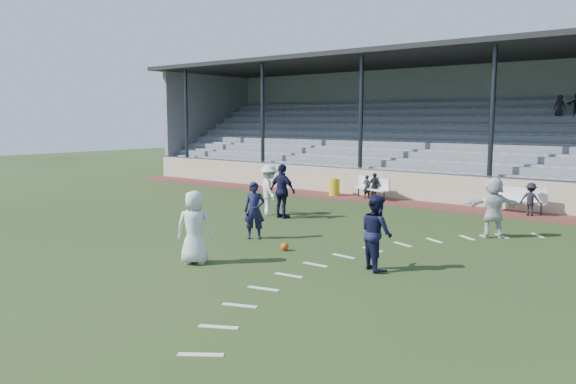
# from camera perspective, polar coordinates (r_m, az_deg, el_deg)

# --- Properties ---
(ground) EXTENTS (90.00, 90.00, 0.00)m
(ground) POSITION_cam_1_polar(r_m,az_deg,el_deg) (15.53, -5.79, -5.70)
(ground) COLOR #263917
(ground) RESTS_ON ground
(cinder_track) EXTENTS (34.00, 2.00, 0.02)m
(cinder_track) POSITION_cam_1_polar(r_m,az_deg,el_deg) (24.04, 11.97, -1.13)
(cinder_track) COLOR #572723
(cinder_track) RESTS_ON ground
(retaining_wall) EXTENTS (34.00, 0.18, 1.20)m
(retaining_wall) POSITION_cam_1_polar(r_m,az_deg,el_deg) (24.90, 13.09, 0.50)
(retaining_wall) COLOR #C7B599
(retaining_wall) RESTS_ON ground
(bench_left) EXTENTS (2.02, 1.09, 0.95)m
(bench_left) POSITION_cam_1_polar(r_m,az_deg,el_deg) (25.11, 8.58, 0.63)
(bench_left) COLOR silver
(bench_left) RESTS_ON cinder_track
(bench_right) EXTENTS (2.02, 0.54, 0.95)m
(bench_right) POSITION_cam_1_polar(r_m,az_deg,el_deg) (22.76, 22.41, -0.54)
(bench_right) COLOR silver
(bench_right) RESTS_ON cinder_track
(trash_bin) EXTENTS (0.49, 0.49, 0.78)m
(trash_bin) POSITION_cam_1_polar(r_m,az_deg,el_deg) (25.93, 4.73, 0.51)
(trash_bin) COLOR gold
(trash_bin) RESTS_ON cinder_track
(football) EXTENTS (0.22, 0.22, 0.22)m
(football) POSITION_cam_1_polar(r_m,az_deg,el_deg) (15.15, -0.34, -5.56)
(football) COLOR #C84C0B
(football) RESTS_ON ground
(player_white_lead) EXTENTS (1.05, 0.98, 1.80)m
(player_white_lead) POSITION_cam_1_polar(r_m,az_deg,el_deg) (13.85, -9.49, -3.55)
(player_white_lead) COLOR silver
(player_white_lead) RESTS_ON ground
(player_navy_lead) EXTENTS (0.74, 0.70, 1.69)m
(player_navy_lead) POSITION_cam_1_polar(r_m,az_deg,el_deg) (16.51, -3.43, -1.89)
(player_navy_lead) COLOR black
(player_navy_lead) RESTS_ON ground
(player_navy_mid) EXTENTS (1.09, 1.03, 1.78)m
(player_navy_mid) POSITION_cam_1_polar(r_m,az_deg,el_deg) (13.28, 8.97, -4.08)
(player_navy_mid) COLOR black
(player_navy_mid) RESTS_ON ground
(player_white_wing) EXTENTS (1.38, 1.25, 1.86)m
(player_white_wing) POSITION_cam_1_polar(r_m,az_deg,el_deg) (20.64, -1.93, 0.22)
(player_white_wing) COLOR silver
(player_white_wing) RESTS_ON ground
(player_navy_wing) EXTENTS (1.16, 0.53, 1.94)m
(player_navy_wing) POSITION_cam_1_polar(r_m,az_deg,el_deg) (19.93, -0.57, 0.08)
(player_navy_wing) COLOR black
(player_navy_wing) RESTS_ON ground
(player_white_back) EXTENTS (1.69, 1.44, 1.83)m
(player_white_back) POSITION_cam_1_polar(r_m,az_deg,el_deg) (17.79, 20.14, -1.44)
(player_white_back) COLOR silver
(player_white_back) RESTS_ON ground
(sub_left_near) EXTENTS (0.39, 0.26, 1.05)m
(sub_left_near) POSITION_cam_1_polar(r_m,az_deg,el_deg) (25.00, 8.03, 0.52)
(sub_left_near) COLOR black
(sub_left_near) RESTS_ON cinder_track
(sub_left_far) EXTENTS (0.73, 0.44, 1.15)m
(sub_left_far) POSITION_cam_1_polar(r_m,az_deg,el_deg) (24.91, 8.80, 0.60)
(sub_left_far) COLOR black
(sub_left_far) RESTS_ON cinder_track
(sub_right) EXTENTS (0.82, 0.52, 1.20)m
(sub_right) POSITION_cam_1_polar(r_m,az_deg,el_deg) (22.22, 23.43, -0.68)
(sub_right) COLOR black
(sub_right) RESTS_ON cinder_track
(grandstand) EXTENTS (34.60, 9.00, 6.61)m
(grandstand) POSITION_cam_1_polar(r_m,az_deg,el_deg) (29.09, 17.20, 4.50)
(grandstand) COLOR gray
(grandstand) RESTS_ON ground
(penalty_arc) EXTENTS (3.89, 14.63, 0.01)m
(penalty_arc) POSITION_cam_1_polar(r_m,az_deg,el_deg) (13.07, 7.40, -8.21)
(penalty_arc) COLOR silver
(penalty_arc) RESTS_ON ground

